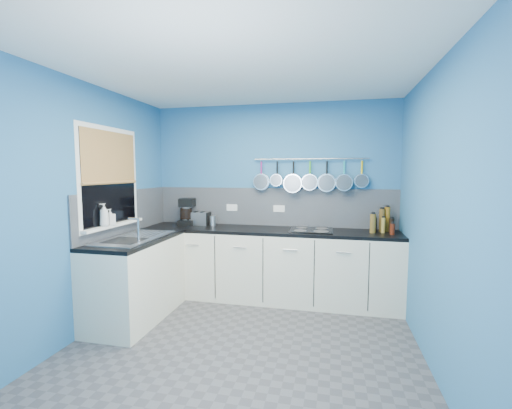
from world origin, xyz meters
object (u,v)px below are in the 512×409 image
at_px(soap_bottle_a, 104,215).
at_px(toaster, 199,218).
at_px(canister, 213,221).
at_px(hob, 311,230).
at_px(paper_towel, 187,215).
at_px(coffee_maker, 187,212).
at_px(soap_bottle_b, 110,217).

xyz_separation_m(soap_bottle_a, toaster, (0.56, 1.21, -0.18)).
bearing_deg(toaster, soap_bottle_a, -109.64).
bearing_deg(toaster, canister, -4.51).
height_order(toaster, hob, toaster).
xyz_separation_m(paper_towel, canister, (0.38, -0.01, -0.07)).
height_order(paper_towel, coffee_maker, coffee_maker).
distance_m(coffee_maker, canister, 0.39).
bearing_deg(canister, soap_bottle_b, -125.34).
bearing_deg(toaster, soap_bottle_b, -111.51).
bearing_deg(coffee_maker, soap_bottle_a, -114.86).
distance_m(coffee_maker, toaster, 0.20).
bearing_deg(paper_towel, coffee_maker, -51.87).
xyz_separation_m(soap_bottle_b, canister, (0.77, 1.08, -0.17)).
relative_size(coffee_maker, canister, 2.75).
distance_m(soap_bottle_b, hob, 2.31).
distance_m(toaster, canister, 0.21).
bearing_deg(paper_towel, canister, -2.13).
height_order(soap_bottle_b, paper_towel, soap_bottle_b).
xyz_separation_m(soap_bottle_b, coffee_maker, (0.39, 1.09, -0.06)).
xyz_separation_m(soap_bottle_a, canister, (0.77, 1.18, -0.20)).
bearing_deg(hob, soap_bottle_b, -154.49).
bearing_deg(coffee_maker, toaster, 2.07).
height_order(soap_bottle_b, toaster, soap_bottle_b).
relative_size(coffee_maker, toaster, 1.33).
relative_size(paper_towel, coffee_maker, 0.74).
relative_size(toaster, hob, 0.52).
bearing_deg(soap_bottle_a, canister, 56.95).
relative_size(soap_bottle_a, toaster, 0.89).
bearing_deg(soap_bottle_b, toaster, 63.25).
distance_m(soap_bottle_a, canister, 1.42).
distance_m(coffee_maker, hob, 1.69).
bearing_deg(coffee_maker, paper_towel, 121.54).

